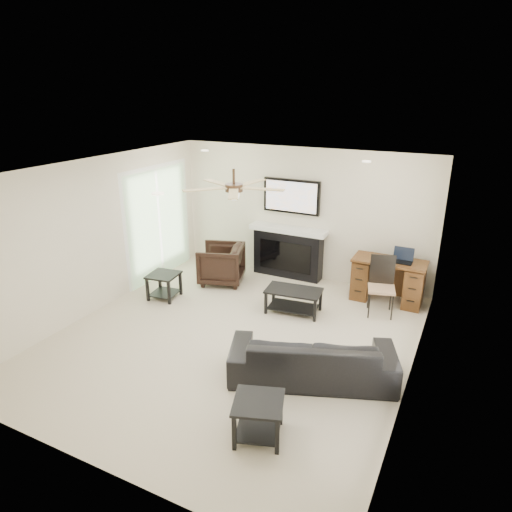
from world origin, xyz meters
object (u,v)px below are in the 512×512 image
object	(u,v)px
fireplace_unit	(288,230)
desk	(388,281)
sofa	(312,357)
coffee_table	(293,301)
armchair	(221,264)

from	to	relation	value
fireplace_unit	desk	size ratio (longest dim) A/B	1.57
sofa	fireplace_unit	xyz separation A→B (m)	(-1.59, 2.99, 0.65)
coffee_table	fireplace_unit	distance (m)	1.72
sofa	armchair	distance (m)	3.37
sofa	fireplace_unit	size ratio (longest dim) A/B	1.09
coffee_table	fireplace_unit	world-z (taller)	fireplace_unit
coffee_table	desk	world-z (taller)	desk
coffee_table	fireplace_unit	bearing A→B (deg)	109.73
sofa	desk	distance (m)	2.74
sofa	desk	xyz separation A→B (m)	(0.40, 2.71, 0.08)
sofa	coffee_table	distance (m)	1.84
armchair	sofa	bearing A→B (deg)	31.78
armchair	fireplace_unit	world-z (taller)	fireplace_unit
armchair	coffee_table	size ratio (longest dim) A/B	0.90
fireplace_unit	sofa	bearing A→B (deg)	-62.00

